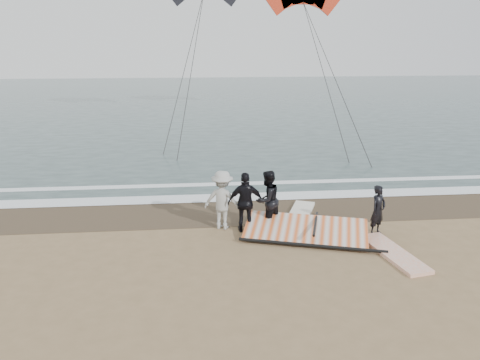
% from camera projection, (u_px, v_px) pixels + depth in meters
% --- Properties ---
extents(ground, '(120.00, 120.00, 0.00)m').
position_uv_depth(ground, '(307.00, 271.00, 12.15)').
color(ground, '#8C704C').
rests_on(ground, ground).
extents(sea, '(120.00, 54.00, 0.02)m').
position_uv_depth(sea, '(226.00, 102.00, 43.55)').
color(sea, '#233838').
rests_on(sea, ground).
extents(wet_sand, '(120.00, 2.80, 0.01)m').
position_uv_depth(wet_sand, '(278.00, 210.00, 16.43)').
color(wet_sand, '#4C3D2B').
rests_on(wet_sand, ground).
extents(foam_near, '(120.00, 0.90, 0.01)m').
position_uv_depth(foam_near, '(272.00, 196.00, 17.76)').
color(foam_near, white).
rests_on(foam_near, sea).
extents(foam_far, '(120.00, 0.45, 0.01)m').
position_uv_depth(foam_far, '(265.00, 183.00, 19.38)').
color(foam_far, white).
rests_on(foam_far, sea).
extents(man_main, '(0.68, 0.63, 1.56)m').
position_uv_depth(man_main, '(378.00, 210.00, 14.20)').
color(man_main, black).
rests_on(man_main, ground).
extents(board_white, '(1.20, 2.68, 0.10)m').
position_uv_depth(board_white, '(393.00, 253.00, 13.04)').
color(board_white, silver).
rests_on(board_white, ground).
extents(board_cream, '(1.59, 2.64, 0.11)m').
position_uv_depth(board_cream, '(299.00, 215.00, 15.82)').
color(board_cream, white).
rests_on(board_cream, ground).
extents(trio_cluster, '(2.67, 1.21, 1.90)m').
position_uv_depth(trio_cluster, '(243.00, 201.00, 14.55)').
color(trio_cluster, black).
rests_on(trio_cluster, ground).
extents(sail_rig, '(4.07, 2.70, 0.49)m').
position_uv_depth(sail_rig, '(302.00, 230.00, 14.23)').
color(sail_rig, black).
rests_on(sail_rig, ground).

